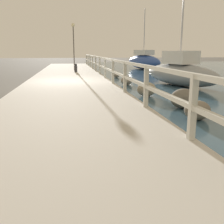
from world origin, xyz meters
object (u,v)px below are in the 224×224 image
(mooring_bollard, at_px, (76,68))
(dock_lamp, at_px, (73,36))
(sailboat_gray, at_px, (179,73))
(sailboat_blue, at_px, (144,61))

(mooring_bollard, xyz_separation_m, dock_lamp, (-0.06, 1.66, 2.10))
(mooring_bollard, bearing_deg, sailboat_gray, -46.21)
(dock_lamp, bearing_deg, sailboat_gray, -53.64)
(sailboat_gray, bearing_deg, dock_lamp, 112.72)
(sailboat_gray, bearing_deg, mooring_bollard, 120.15)
(mooring_bollard, distance_m, sailboat_blue, 9.96)
(dock_lamp, relative_size, sailboat_gray, 0.58)
(dock_lamp, bearing_deg, sailboat_blue, 39.94)
(mooring_bollard, bearing_deg, dock_lamp, 92.02)
(sailboat_blue, bearing_deg, sailboat_gray, -111.62)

